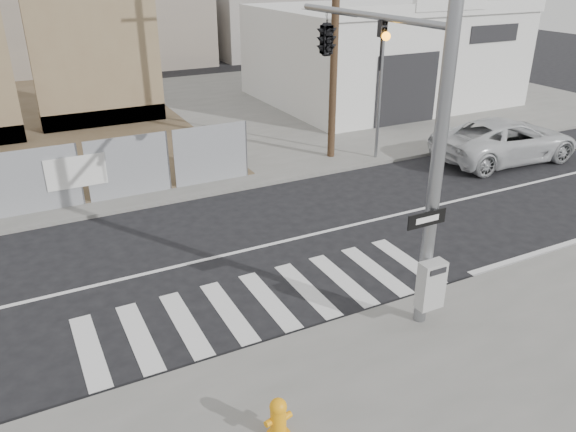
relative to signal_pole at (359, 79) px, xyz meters
name	(u,v)px	position (x,y,z in m)	size (l,w,h in m)	color
ground	(229,254)	(-2.49, 2.05, -4.78)	(100.00, 100.00, 0.00)	black
sidewalk_far	(118,126)	(-2.49, 16.05, -4.72)	(50.00, 20.00, 0.12)	slate
signal_pole	(359,79)	(0.00, 0.00, 0.00)	(0.96, 5.87, 7.00)	gray
far_signal_pole	(381,70)	(5.51, 6.65, -1.30)	(0.16, 0.20, 5.60)	gray
concrete_wall_right	(96,53)	(-2.99, 16.13, -1.40)	(5.50, 1.30, 8.00)	#7E684B
auto_shop	(380,53)	(11.50, 15.01, -2.25)	(12.00, 10.20, 5.95)	silver
utility_pole_right	(335,20)	(4.01, 7.55, 0.42)	(1.60, 0.28, 10.00)	#473221
fire_hydrant	(278,418)	(-4.14, -4.29, -4.28)	(0.49, 0.49, 0.76)	orange
suv	(506,140)	(9.95, 4.34, -3.97)	(2.70, 5.85, 1.63)	silver
traffic_cone_c	(38,199)	(-6.68, 7.32, -4.36)	(0.38, 0.38, 0.62)	#FF4B0D
traffic_cone_d	(138,182)	(-3.61, 7.35, -4.34)	(0.43, 0.43, 0.66)	#FF400D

